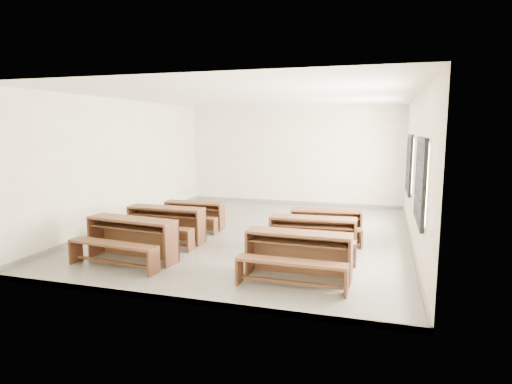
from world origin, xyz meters
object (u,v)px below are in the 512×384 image
(desk_set_0, at_px, (130,236))
(desk_set_3, at_px, (298,252))
(desk_set_1, at_px, (165,222))
(desk_set_5, at_px, (326,223))
(desk_set_2, at_px, (194,213))
(desk_set_4, at_px, (312,234))

(desk_set_0, bearing_deg, desk_set_3, 4.57)
(desk_set_0, distance_m, desk_set_3, 3.21)
(desk_set_0, distance_m, desk_set_1, 1.39)
(desk_set_1, xyz_separation_m, desk_set_5, (3.36, 1.10, -0.04))
(desk_set_3, bearing_deg, desk_set_0, 179.65)
(desk_set_0, bearing_deg, desk_set_1, 97.34)
(desk_set_3, xyz_separation_m, desk_set_5, (0.12, 2.56, -0.05))
(desk_set_1, bearing_deg, desk_set_3, -23.97)
(desk_set_0, bearing_deg, desk_set_2, 95.35)
(desk_set_2, bearing_deg, desk_set_4, -25.32)
(desk_set_1, bearing_deg, desk_set_5, 18.48)
(desk_set_1, height_order, desk_set_3, desk_set_3)
(desk_set_0, height_order, desk_set_5, desk_set_0)
(desk_set_4, bearing_deg, desk_set_0, -161.75)
(desk_set_1, distance_m, desk_set_2, 1.34)
(desk_set_2, xyz_separation_m, desk_set_5, (3.30, -0.25, 0.02))
(desk_set_2, distance_m, desk_set_4, 3.50)
(desk_set_2, relative_size, desk_set_5, 0.92)
(desk_set_1, relative_size, desk_set_5, 1.06)
(desk_set_4, bearing_deg, desk_set_1, 174.70)
(desk_set_3, bearing_deg, desk_set_2, 139.53)
(desk_set_4, bearing_deg, desk_set_5, 81.32)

